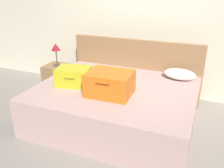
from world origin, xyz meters
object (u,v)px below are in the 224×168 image
at_px(pillow_near_headboard, 180,74).
at_px(nightstand, 59,78).
at_px(hard_case_large, 110,83).
at_px(bed, 115,105).
at_px(table_lamp, 56,49).
at_px(hard_case_medium, 74,76).

height_order(pillow_near_headboard, nightstand, pillow_near_headboard).
xyz_separation_m(hard_case_large, pillow_near_headboard, (0.74, 0.86, -0.08)).
bearing_deg(pillow_near_headboard, bed, -139.45).
height_order(nightstand, table_lamp, table_lamp).
bearing_deg(table_lamp, pillow_near_headboard, 1.28).
bearing_deg(hard_case_medium, table_lamp, 123.85).
bearing_deg(hard_case_large, pillow_near_headboard, 47.46).
distance_m(bed, table_lamp, 1.54).
distance_m(pillow_near_headboard, table_lamp, 2.08).
relative_size(pillow_near_headboard, table_lamp, 1.18).
xyz_separation_m(hard_case_medium, pillow_near_headboard, (1.32, 0.76, -0.05)).
xyz_separation_m(hard_case_large, nightstand, (-1.34, 0.81, -0.44)).
xyz_separation_m(hard_case_medium, nightstand, (-0.76, 0.71, -0.41)).
bearing_deg(nightstand, bed, -24.08).
bearing_deg(nightstand, hard_case_large, -31.29).
bearing_deg(bed, pillow_near_headboard, 40.55).
bearing_deg(table_lamp, bed, -24.08).
bearing_deg(hard_case_large, nightstand, 146.85).
relative_size(hard_case_large, pillow_near_headboard, 1.21).
distance_m(hard_case_large, pillow_near_headboard, 1.14).
height_order(hard_case_medium, nightstand, hard_case_medium).
bearing_deg(bed, table_lamp, 155.92).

